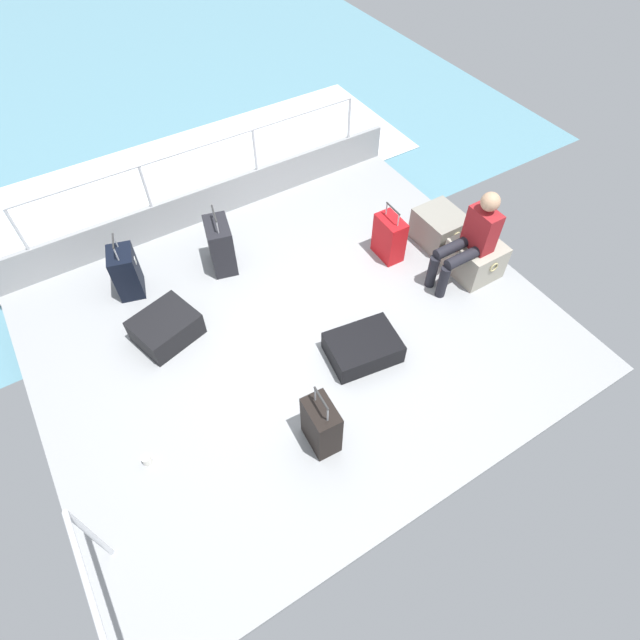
# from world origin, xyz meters

# --- Properties ---
(ground_plane) EXTENTS (4.40, 5.20, 0.06)m
(ground_plane) POSITION_xyz_m (0.00, 0.00, -0.03)
(ground_plane) COLOR #939699
(gunwale_port) EXTENTS (0.06, 5.20, 0.45)m
(gunwale_port) POSITION_xyz_m (-2.17, 0.00, 0.23)
(gunwale_port) COLOR #939699
(gunwale_port) RESTS_ON ground_plane
(railing_port) EXTENTS (0.04, 4.20, 1.02)m
(railing_port) POSITION_xyz_m (-2.17, 0.00, 0.78)
(railing_port) COLOR silver
(railing_port) RESTS_ON ground_plane
(stair_rail_starboard) EXTENTS (0.94, 0.04, 0.97)m
(stair_rail_starboard) POSITION_xyz_m (1.60, -2.35, 0.65)
(stair_rail_starboard) COLOR silver
(stair_rail_starboard) RESTS_ON ground_plane
(sea_wake) EXTENTS (12.00, 12.00, 0.01)m
(sea_wake) POSITION_xyz_m (-3.60, 0.00, -0.34)
(sea_wake) COLOR #598C9E
(sea_wake) RESTS_ON ground_plane
(cargo_crate_0) EXTENTS (0.59, 0.48, 0.40)m
(cargo_crate_0) POSITION_xyz_m (-0.30, 2.15, 0.20)
(cargo_crate_0) COLOR gray
(cargo_crate_0) RESTS_ON ground_plane
(cargo_crate_1) EXTENTS (0.56, 0.50, 0.42)m
(cargo_crate_1) POSITION_xyz_m (0.32, 2.15, 0.21)
(cargo_crate_1) COLOR #9E9989
(cargo_crate_1) RESTS_ON ground_plane
(passenger_seated) EXTENTS (0.34, 0.66, 1.12)m
(passenger_seated) POSITION_xyz_m (0.32, 1.96, 0.59)
(passenger_seated) COLOR maroon
(passenger_seated) RESTS_ON ground_plane
(suitcase_0) EXTENTS (0.37, 0.25, 0.74)m
(suitcase_0) POSITION_xyz_m (1.20, -0.45, 0.28)
(suitcase_0) COLOR black
(suitcase_0) RESTS_ON ground_plane
(suitcase_1) EXTENTS (0.49, 0.36, 0.77)m
(suitcase_1) POSITION_xyz_m (-1.29, -0.24, 0.30)
(suitcase_1) COLOR black
(suitcase_1) RESTS_ON ground_plane
(suitcase_2) EXTENTS (0.38, 0.24, 0.70)m
(suitcase_2) POSITION_xyz_m (-0.42, 1.48, 0.27)
(suitcase_2) COLOR red
(suitcase_2) RESTS_ON ground_plane
(suitcase_3) EXTENTS (0.41, 0.34, 0.75)m
(suitcase_3) POSITION_xyz_m (-1.46, -1.28, 0.28)
(suitcase_3) COLOR black
(suitcase_3) RESTS_ON ground_plane
(suitcase_4) EXTENTS (0.66, 0.72, 0.28)m
(suitcase_4) POSITION_xyz_m (-0.64, -1.18, 0.14)
(suitcase_4) COLOR black
(suitcase_4) RESTS_ON ground_plane
(suitcase_5) EXTENTS (0.60, 0.76, 0.23)m
(suitcase_5) POSITION_xyz_m (0.62, 0.40, 0.12)
(suitcase_5) COLOR black
(suitcase_5) RESTS_ON ground_plane
(paper_cup) EXTENTS (0.08, 0.08, 0.10)m
(paper_cup) POSITION_xyz_m (0.58, -1.85, 0.05)
(paper_cup) COLOR white
(paper_cup) RESTS_ON ground_plane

